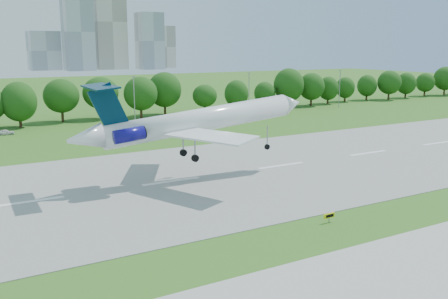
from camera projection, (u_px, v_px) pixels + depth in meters
ground at (268, 237)px, 52.44m from camera, size 600.00×600.00×0.00m
runway at (171, 182)px, 73.68m from camera, size 400.00×45.00×0.08m
tree_line at (66, 99)px, 129.36m from camera, size 288.40×8.40×10.40m
light_poles at (65, 103)px, 119.62m from camera, size 175.90×0.25×12.19m
skyline at (104, 33)px, 426.92m from camera, size 127.00×52.00×80.00m
airliner at (189, 121)px, 73.46m from camera, size 37.92×27.52×11.86m
taxi_sign_centre at (329, 216)px, 56.52m from camera, size 1.54×0.25×1.08m
service_vehicle_b at (6, 132)px, 112.66m from camera, size 3.67×1.53×1.24m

